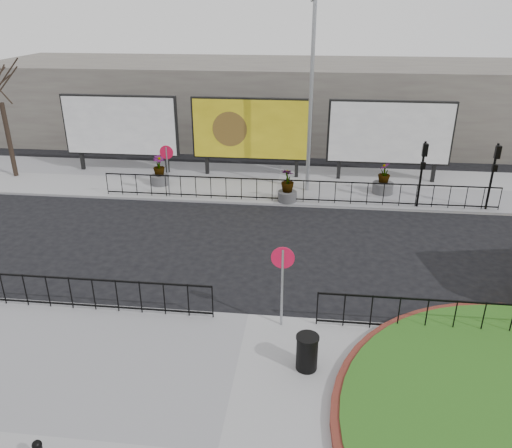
# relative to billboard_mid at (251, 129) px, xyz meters

# --- Properties ---
(ground) EXTENTS (90.00, 90.00, 0.00)m
(ground) POSITION_rel_billboard_mid_xyz_m (1.50, -12.97, -2.60)
(ground) COLOR black
(ground) RESTS_ON ground
(pavement_far) EXTENTS (44.00, 6.00, 0.12)m
(pavement_far) POSITION_rel_billboard_mid_xyz_m (1.50, -0.97, -2.54)
(pavement_far) COLOR gray
(pavement_far) RESTS_ON ground
(railing_near_left) EXTENTS (10.00, 0.10, 1.10)m
(railing_near_left) POSITION_rel_billboard_mid_xyz_m (-4.50, -13.27, -1.93)
(railing_near_left) COLOR black
(railing_near_left) RESTS_ON pavement_near
(railing_near_right) EXTENTS (9.00, 0.10, 1.10)m
(railing_near_right) POSITION_rel_billboard_mid_xyz_m (8.00, -13.27, -1.93)
(railing_near_right) COLOR black
(railing_near_right) RESTS_ON pavement_near
(railing_far) EXTENTS (18.00, 0.10, 1.10)m
(railing_far) POSITION_rel_billboard_mid_xyz_m (2.50, -3.67, -1.93)
(railing_far) COLOR black
(railing_far) RESTS_ON pavement_far
(speed_sign_far) EXTENTS (0.64, 0.07, 2.47)m
(speed_sign_far) POSITION_rel_billboard_mid_xyz_m (-3.50, -3.57, -0.68)
(speed_sign_far) COLOR gray
(speed_sign_far) RESTS_ON pavement_far
(speed_sign_near) EXTENTS (0.64, 0.07, 2.47)m
(speed_sign_near) POSITION_rel_billboard_mid_xyz_m (2.50, -13.37, -0.68)
(speed_sign_near) COLOR gray
(speed_sign_near) RESTS_ON pavement_near
(billboard_left) EXTENTS (6.20, 0.31, 4.10)m
(billboard_left) POSITION_rel_billboard_mid_xyz_m (-7.00, 0.00, 0.00)
(billboard_left) COLOR black
(billboard_left) RESTS_ON pavement_far
(billboard_mid) EXTENTS (6.20, 0.31, 4.10)m
(billboard_mid) POSITION_rel_billboard_mid_xyz_m (0.00, 0.00, 0.00)
(billboard_mid) COLOR black
(billboard_mid) RESTS_ON pavement_far
(billboard_right) EXTENTS (6.20, 0.31, 4.10)m
(billboard_right) POSITION_rel_billboard_mid_xyz_m (7.00, 0.00, 0.00)
(billboard_right) COLOR black
(billboard_right) RESTS_ON pavement_far
(lamp_post) EXTENTS (0.74, 0.18, 9.23)m
(lamp_post) POSITION_rel_billboard_mid_xyz_m (3.01, -1.97, 2.23)
(lamp_post) COLOR gray
(lamp_post) RESTS_ON pavement_far
(signal_pole_a) EXTENTS (0.22, 0.26, 3.00)m
(signal_pole_a) POSITION_rel_billboard_mid_xyz_m (8.00, -3.63, -0.50)
(signal_pole_a) COLOR black
(signal_pole_a) RESTS_ON pavement_far
(signal_pole_b) EXTENTS (0.22, 0.26, 3.00)m
(signal_pole_b) POSITION_rel_billboard_mid_xyz_m (11.00, -3.63, -0.50)
(signal_pole_b) COLOR black
(signal_pole_b) RESTS_ON pavement_far
(tree_left) EXTENTS (2.00, 2.00, 7.00)m
(tree_left) POSITION_rel_billboard_mid_xyz_m (-12.50, -1.47, 1.02)
(tree_left) COLOR #2D2119
(tree_left) RESTS_ON pavement_far
(building_backdrop) EXTENTS (40.00, 10.00, 5.00)m
(building_backdrop) POSITION_rel_billboard_mid_xyz_m (1.50, 9.03, -0.10)
(building_backdrop) COLOR slate
(building_backdrop) RESTS_ON ground
(litter_bin) EXTENTS (0.58, 0.58, 0.96)m
(litter_bin) POSITION_rel_billboard_mid_xyz_m (3.25, -15.16, -1.99)
(litter_bin) COLOR black
(litter_bin) RESTS_ON pavement_near
(planter_a) EXTENTS (0.92, 0.92, 1.51)m
(planter_a) POSITION_rel_billboard_mid_xyz_m (-4.43, -1.97, -1.90)
(planter_a) COLOR #4C4C4F
(planter_a) RESTS_ON pavement_far
(planter_b) EXTENTS (0.88, 0.88, 1.56)m
(planter_b) POSITION_rel_billboard_mid_xyz_m (2.12, -3.57, -1.83)
(planter_b) COLOR #4C4C4F
(planter_b) RESTS_ON pavement_far
(planter_c) EXTENTS (0.99, 0.99, 1.52)m
(planter_c) POSITION_rel_billboard_mid_xyz_m (6.65, -1.97, -1.93)
(planter_c) COLOR #4C4C4F
(planter_c) RESTS_ON pavement_far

